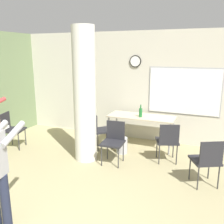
# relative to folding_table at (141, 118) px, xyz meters

# --- Properties ---
(wall_back) EXTENTS (8.00, 0.15, 2.80)m
(wall_back) POSITION_rel_folding_table_xyz_m (-0.14, 0.59, 0.69)
(wall_back) COLOR beige
(wall_back) RESTS_ON ground_plane
(support_pillar) EXTENTS (0.47, 0.47, 2.80)m
(support_pillar) POSITION_rel_folding_table_xyz_m (-0.89, -1.18, 0.69)
(support_pillar) COLOR silver
(support_pillar) RESTS_ON ground_plane
(folding_table) EXTENTS (1.61, 0.64, 0.77)m
(folding_table) POSITION_rel_folding_table_xyz_m (0.00, 0.00, 0.00)
(folding_table) COLOR beige
(folding_table) RESTS_ON ground_plane
(bottle_on_table) EXTENTS (0.08, 0.08, 0.30)m
(bottle_on_table) POSITION_rel_folding_table_xyz_m (0.01, -0.09, 0.17)
(bottle_on_table) COLOR #1E6B2D
(bottle_on_table) RESTS_ON folding_table
(waste_bin) EXTENTS (0.25, 0.25, 0.37)m
(waste_bin) POSITION_rel_folding_table_xyz_m (-0.28, -0.58, -0.53)
(waste_bin) COLOR #B2B2B7
(waste_bin) RESTS_ON ground_plane
(chair_table_left) EXTENTS (0.62, 0.62, 0.87)m
(chair_table_left) POSITION_rel_folding_table_xyz_m (-0.88, -0.53, -0.20)
(chair_table_left) COLOR #232328
(chair_table_left) RESTS_ON ground_plane
(chair_by_left_wall) EXTENTS (0.55, 0.55, 0.87)m
(chair_by_left_wall) POSITION_rel_folding_table_xyz_m (-2.87, -1.29, -0.20)
(chair_by_left_wall) COLOR #232328
(chair_by_left_wall) RESTS_ON ground_plane
(chair_table_front) EXTENTS (0.47, 0.47, 0.87)m
(chair_table_front) POSITION_rel_folding_table_xyz_m (-0.27, -1.11, -0.20)
(chair_table_front) COLOR #232328
(chair_table_front) RESTS_ON ground_plane
(chair_mid_room) EXTENTS (0.59, 0.59, 0.87)m
(chair_mid_room) POSITION_rel_folding_table_xyz_m (1.57, -1.41, -0.20)
(chair_mid_room) COLOR #232328
(chair_mid_room) RESTS_ON ground_plane
(chair_table_right) EXTENTS (0.57, 0.57, 0.87)m
(chair_table_right) POSITION_rel_folding_table_xyz_m (0.78, -0.70, -0.20)
(chair_table_right) COLOR #232328
(chair_table_right) RESTS_ON ground_plane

